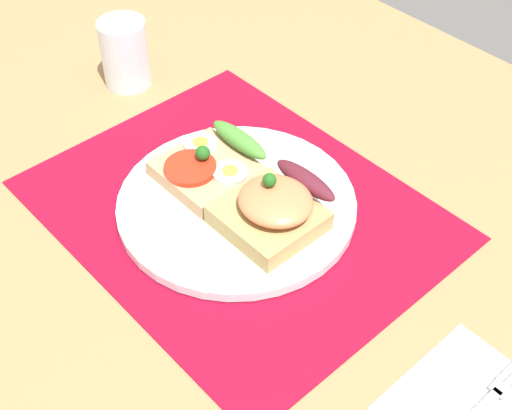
{
  "coord_description": "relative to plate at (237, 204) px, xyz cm",
  "views": [
    {
      "loc": [
        41.32,
        -34.75,
        53.19
      ],
      "look_at": [
        3.0,
        0.0,
        2.91
      ],
      "focal_mm": 50.68,
      "sensor_mm": 36.0,
      "label": 1
    }
  ],
  "objects": [
    {
      "name": "ground_plane",
      "position": [
        0.0,
        0.0,
        -2.46
      ],
      "size": [
        120.0,
        90.0,
        3.2
      ],
      "primitive_type": "cube",
      "color": "#9C7348"
    },
    {
      "name": "sandwich_salmon",
      "position": [
        4.96,
        0.8,
        2.64
      ],
      "size": [
        9.35,
        10.36,
        5.77
      ],
      "color": "#A48D53",
      "rests_on": "plate"
    },
    {
      "name": "fork",
      "position": [
        31.1,
        -0.71,
        -0.1
      ],
      "size": [
        1.62,
        12.66,
        0.32
      ],
      "color": "#B7B7BC",
      "rests_on": "napkin"
    },
    {
      "name": "plate",
      "position": [
        0.0,
        0.0,
        0.0
      ],
      "size": [
        24.91,
        24.91,
        1.11
      ],
      "primitive_type": "cylinder",
      "color": "white",
      "rests_on": "placemat"
    },
    {
      "name": "napkin",
      "position": [
        30.55,
        -1.17,
        -0.56
      ],
      "size": [
        11.63,
        12.59,
        0.6
      ],
      "primitive_type": "cube",
      "color": "white",
      "rests_on": "ground_plane"
    },
    {
      "name": "drinking_glass",
      "position": [
        -26.93,
        5.16,
        3.43
      ],
      "size": [
        5.91,
        5.91,
        8.57
      ],
      "primitive_type": "cylinder",
      "color": "silver",
      "rests_on": "ground_plane"
    },
    {
      "name": "placemat",
      "position": [
        0.0,
        0.0,
        -0.71
      ],
      "size": [
        40.8,
        32.44,
        0.3
      ],
      "primitive_type": "cube",
      "color": "maroon",
      "rests_on": "ground_plane"
    },
    {
      "name": "sandwich_egg_tomato",
      "position": [
        -4.9,
        0.51,
        1.9
      ],
      "size": [
        9.45,
        10.48,
        3.92
      ],
      "color": "tan",
      "rests_on": "plate"
    }
  ]
}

